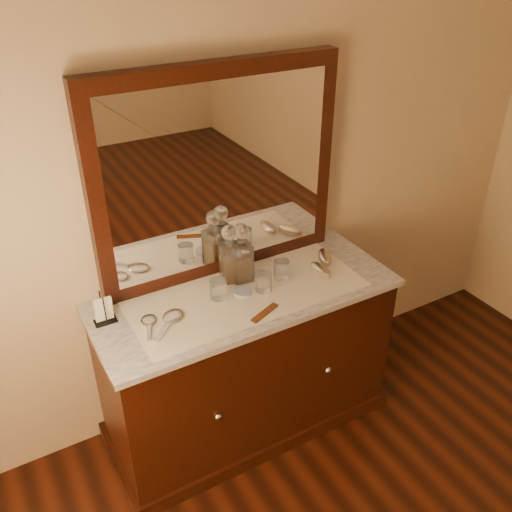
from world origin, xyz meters
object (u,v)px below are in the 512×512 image
pin_dish (243,292)px  decanter_right (241,259)px  dresser_cabinet (246,362)px  mirror_frame (219,175)px  brush_near (320,270)px  hand_mirror_outer (149,322)px  comb (265,313)px  decanter_left (230,259)px  hand_mirror_inner (171,319)px  napkin_rack (104,311)px  brush_far (325,257)px

pin_dish → decanter_right: 0.16m
dresser_cabinet → mirror_frame: mirror_frame is taller
brush_near → hand_mirror_outer: bearing=177.4°
comb → brush_near: bearing=-2.3°
decanter_left → brush_near: bearing=-22.7°
hand_mirror_inner → decanter_right: bearing=17.9°
mirror_frame → napkin_rack: mirror_frame is taller
decanter_right → hand_mirror_outer: size_ratio=1.62×
napkin_rack → brush_far: bearing=-3.2°
napkin_rack → brush_near: 1.04m
pin_dish → decanter_right: bearing=63.9°
dresser_cabinet → napkin_rack: 0.81m
pin_dish → hand_mirror_inner: hand_mirror_inner is taller
hand_mirror_outer → hand_mirror_inner: bearing=-15.6°
decanter_right → mirror_frame: bearing=102.8°
napkin_rack → brush_far: napkin_rack is taller
napkin_rack → hand_mirror_outer: size_ratio=0.77×
comb → dresser_cabinet: bearing=65.5°
napkin_rack → brush_near: bearing=-8.4°
mirror_frame → napkin_rack: (-0.64, -0.14, -0.44)m
pin_dish → decanter_right: (0.05, 0.11, 0.11)m
pin_dish → napkin_rack: (-0.61, 0.11, 0.05)m
dresser_cabinet → pin_dish: (-0.02, -0.01, 0.45)m
decanter_left → brush_far: bearing=-9.4°
pin_dish → brush_near: bearing=-5.3°
mirror_frame → napkin_rack: 0.79m
dresser_cabinet → hand_mirror_inner: size_ratio=6.87×
dresser_cabinet → brush_far: brush_far is taller
decanter_left → hand_mirror_outer: 0.49m
comb → hand_mirror_inner: (-0.38, 0.16, 0.01)m
mirror_frame → comb: mirror_frame is taller
brush_near → brush_far: bearing=44.5°
brush_near → decanter_left: bearing=157.3°
hand_mirror_inner → napkin_rack: bearing=151.0°
mirror_frame → brush_far: mirror_frame is taller
mirror_frame → brush_far: 0.71m
mirror_frame → hand_mirror_inner: bearing=-144.0°
decanter_left → hand_mirror_inner: (-0.37, -0.16, -0.11)m
comb → decanter_right: (0.04, 0.29, 0.11)m
pin_dish → comb: (0.01, -0.18, -0.00)m
decanter_left → hand_mirror_outer: bearing=-164.1°
decanter_right → hand_mirror_inner: bearing=-162.1°
napkin_rack → comb: bearing=-25.2°
mirror_frame → pin_dish: bearing=-94.6°
comb → decanter_right: size_ratio=0.54×
dresser_cabinet → hand_mirror_outer: 0.66m
mirror_frame → brush_near: bearing=-36.7°
pin_dish → hand_mirror_outer: bearing=179.9°
comb → hand_mirror_inner: size_ratio=0.80×
pin_dish → comb: 0.18m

